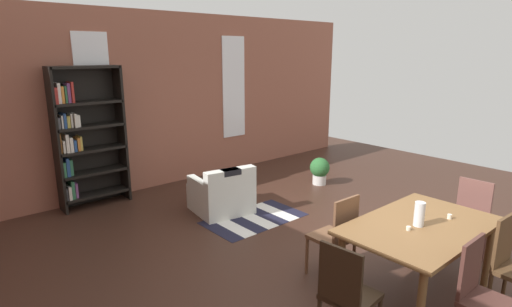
# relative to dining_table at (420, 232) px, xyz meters

# --- Properties ---
(ground_plane) EXTENTS (11.09, 11.09, 0.00)m
(ground_plane) POSITION_rel_dining_table_xyz_m (0.06, 0.61, -0.68)
(ground_plane) COLOR #3E261C
(back_wall_brick) EXTENTS (8.99, 0.12, 3.10)m
(back_wall_brick) POSITION_rel_dining_table_xyz_m (0.06, 4.94, 0.87)
(back_wall_brick) COLOR #9A5A47
(back_wall_brick) RESTS_ON ground
(window_pane_0) EXTENTS (0.55, 0.02, 2.01)m
(window_pane_0) POSITION_rel_dining_table_xyz_m (-1.33, 4.87, 1.02)
(window_pane_0) COLOR white
(window_pane_1) EXTENTS (0.55, 0.02, 2.01)m
(window_pane_1) POSITION_rel_dining_table_xyz_m (1.46, 4.87, 1.02)
(window_pane_1) COLOR white
(dining_table) EXTENTS (1.61, 1.01, 0.77)m
(dining_table) POSITION_rel_dining_table_xyz_m (0.00, 0.00, 0.00)
(dining_table) COLOR brown
(dining_table) RESTS_ON ground
(vase_on_table) EXTENTS (0.10, 0.10, 0.24)m
(vase_on_table) POSITION_rel_dining_table_xyz_m (-0.06, 0.00, 0.21)
(vase_on_table) COLOR silver
(vase_on_table) RESTS_ON dining_table
(tealight_candle_0) EXTENTS (0.04, 0.04, 0.04)m
(tealight_candle_0) POSITION_rel_dining_table_xyz_m (-0.23, 0.01, 0.11)
(tealight_candle_0) COLOR silver
(tealight_candle_0) RESTS_ON dining_table
(tealight_candle_1) EXTENTS (0.04, 0.04, 0.05)m
(tealight_candle_1) POSITION_rel_dining_table_xyz_m (0.34, -0.12, 0.11)
(tealight_candle_1) COLOR silver
(tealight_candle_1) RESTS_ON dining_table
(dining_chair_head_right) EXTENTS (0.41, 0.41, 0.95)m
(dining_chair_head_right) POSITION_rel_dining_table_xyz_m (1.18, 0.00, -0.17)
(dining_chair_head_right) COLOR brown
(dining_chair_head_right) RESTS_ON ground
(dining_chair_near_left) EXTENTS (0.40, 0.40, 0.95)m
(dining_chair_near_left) POSITION_rel_dining_table_xyz_m (-0.36, -0.73, -0.17)
(dining_chair_near_left) COLOR #512E27
(dining_chair_near_left) RESTS_ON ground
(dining_chair_far_left) EXTENTS (0.41, 0.41, 0.95)m
(dining_chair_far_left) POSITION_rel_dining_table_xyz_m (-0.36, 0.73, -0.17)
(dining_chair_far_left) COLOR brown
(dining_chair_far_left) RESTS_ON ground
(dining_chair_head_left) EXTENTS (0.44, 0.44, 0.95)m
(dining_chair_head_left) POSITION_rel_dining_table_xyz_m (-1.18, -0.01, -0.17)
(dining_chair_head_left) COLOR #322316
(dining_chair_head_left) RESTS_ON ground
(bookshelf_tall) EXTENTS (1.05, 0.34, 2.21)m
(bookshelf_tall) POSITION_rel_dining_table_xyz_m (-1.62, 4.68, 0.44)
(bookshelf_tall) COLOR black
(bookshelf_tall) RESTS_ON ground
(armchair_white) EXTENTS (0.91, 0.91, 0.75)m
(armchair_white) POSITION_rel_dining_table_xyz_m (-0.17, 3.07, -0.40)
(armchair_white) COLOR silver
(armchair_white) RESTS_ON ground
(potted_plant_by_shelf) EXTENTS (0.36, 0.36, 0.51)m
(potted_plant_by_shelf) POSITION_rel_dining_table_xyz_m (2.00, 2.98, -0.40)
(potted_plant_by_shelf) COLOR silver
(potted_plant_by_shelf) RESTS_ON ground
(striped_rug) EXTENTS (1.47, 0.85, 0.01)m
(striped_rug) POSITION_rel_dining_table_xyz_m (0.02, 2.54, -0.68)
(striped_rug) COLOR #1E1E33
(striped_rug) RESTS_ON ground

